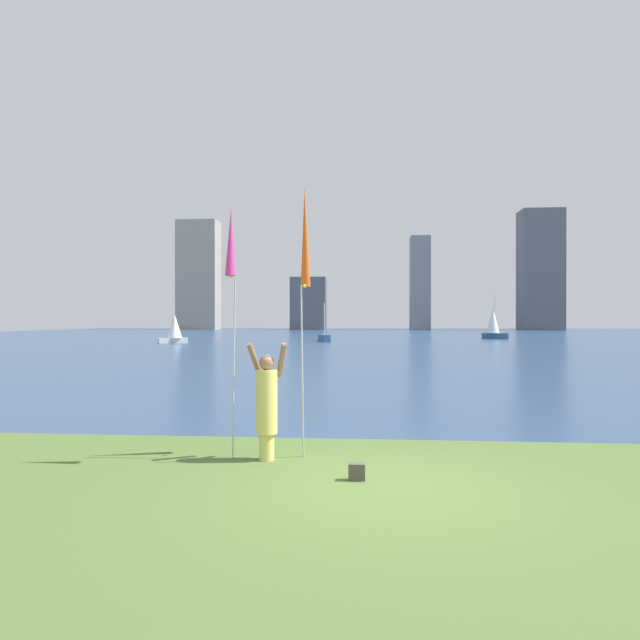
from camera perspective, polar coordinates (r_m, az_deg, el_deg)
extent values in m
cube|color=navy|center=(69.02, 4.98, -1.68)|extent=(120.00, 117.09, 0.12)
cube|color=#263316|center=(10.67, 6.06, -11.74)|extent=(120.00, 0.70, 0.02)
cylinder|color=#D8CC66|center=(9.13, -5.27, -12.31)|extent=(0.23, 0.23, 0.41)
cylinder|color=#D8CC66|center=(9.01, -5.28, -8.01)|extent=(0.33, 0.33, 0.97)
sphere|color=#936B51|center=(8.94, -5.28, -4.17)|extent=(0.24, 0.24, 0.24)
cylinder|color=#936B51|center=(9.11, -6.44, -3.94)|extent=(0.24, 0.38, 0.56)
cylinder|color=#936B51|center=(9.04, -3.80, -3.97)|extent=(0.24, 0.38, 0.56)
cylinder|color=#B2B2B7|center=(9.16, -8.48, -4.61)|extent=(0.02, 0.20, 2.82)
cone|color=#D83399|center=(9.01, -8.79, 7.69)|extent=(0.16, 0.22, 1.07)
sphere|color=yellow|center=(8.99, -8.74, 4.32)|extent=(0.06, 0.06, 0.06)
cylinder|color=#B2B2B7|center=(8.99, -1.75, -5.14)|extent=(0.02, 0.33, 2.68)
cone|color=#F25919|center=(9.43, -1.48, 8.13)|extent=(0.16, 0.34, 1.59)
sphere|color=yellow|center=(9.26, -1.54, 3.36)|extent=(0.06, 0.06, 0.06)
cube|color=#4C4742|center=(8.05, 3.65, -14.70)|extent=(0.22, 0.13, 0.22)
cube|color=silver|center=(52.53, -14.30, -1.97)|extent=(2.55, 1.93, 0.44)
cylinder|color=silver|center=(52.49, -14.30, 0.01)|extent=(0.07, 0.07, 3.18)
cone|color=white|center=(52.53, -14.10, -0.60)|extent=(1.71, 1.71, 2.07)
cube|color=#2D6084|center=(54.45, 0.43, -1.77)|extent=(1.39, 2.97, 0.65)
cylinder|color=silver|center=(54.42, 0.43, 0.14)|extent=(0.09, 0.09, 2.99)
cube|color=#2D6084|center=(63.86, 16.84, -1.51)|extent=(2.76, 1.07, 0.61)
cylinder|color=silver|center=(63.84, 16.84, 0.58)|extent=(0.08, 0.08, 4.05)
cone|color=white|center=(63.83, 16.66, -0.02)|extent=(1.58, 1.58, 2.73)
cube|color=gray|center=(115.29, -11.88, 4.33)|extent=(7.75, 4.81, 21.09)
cube|color=#565B66|center=(111.48, -1.11, 1.63)|extent=(6.81, 4.73, 10.02)
cube|color=gray|center=(111.92, 9.82, 3.59)|extent=(3.65, 4.79, 17.69)
cube|color=#565B66|center=(115.08, 20.88, 4.61)|extent=(7.47, 5.73, 22.21)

